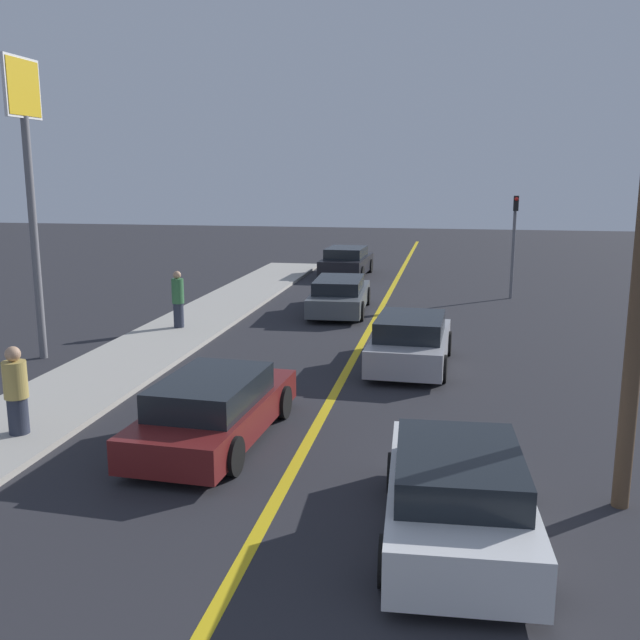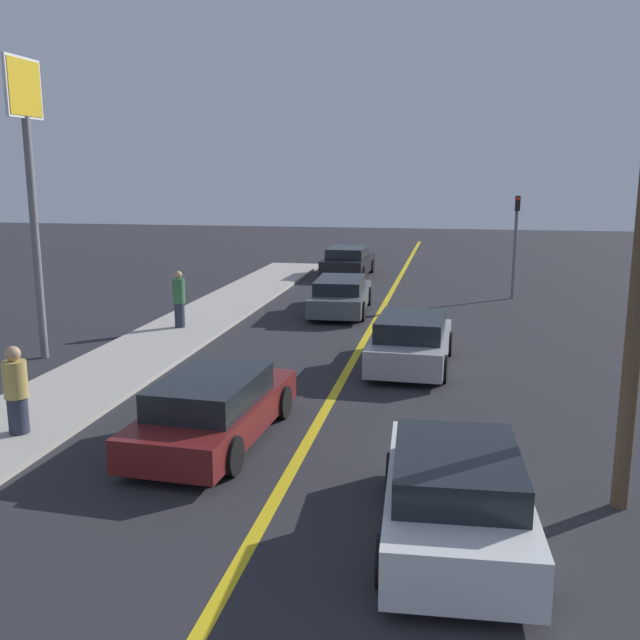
% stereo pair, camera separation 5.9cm
% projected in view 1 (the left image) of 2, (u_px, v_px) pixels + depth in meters
% --- Properties ---
extents(road_center_line, '(0.20, 60.00, 0.01)m').
position_uv_depth(road_center_line, '(365.00, 338.00, 20.63)').
color(road_center_line, gold).
rests_on(road_center_line, ground_plane).
extents(sidewalk_left, '(2.57, 33.69, 0.12)m').
position_uv_depth(sidewalk_left, '(169.00, 337.00, 20.50)').
color(sidewalk_left, '#ADA89E').
rests_on(sidewalk_left, ground_plane).
extents(car_near_right_lane, '(2.05, 4.09, 1.29)m').
position_uv_depth(car_near_right_lane, '(457.00, 494.00, 9.19)').
color(car_near_right_lane, silver).
rests_on(car_near_right_lane, ground_plane).
extents(car_ahead_center, '(2.04, 4.55, 1.23)m').
position_uv_depth(car_ahead_center, '(215.00, 409.00, 12.61)').
color(car_ahead_center, maroon).
rests_on(car_ahead_center, ground_plane).
extents(car_far_distant, '(2.01, 4.10, 1.30)m').
position_uv_depth(car_far_distant, '(410.00, 342.00, 17.47)').
color(car_far_distant, '#9E9EA3').
rests_on(car_far_distant, ground_plane).
extents(car_parked_left_lot, '(2.04, 4.77, 1.20)m').
position_uv_depth(car_parked_left_lot, '(340.00, 295.00, 24.33)').
color(car_parked_left_lot, '#4C5156').
rests_on(car_parked_left_lot, ground_plane).
extents(car_oncoming_far, '(2.11, 4.33, 1.34)m').
position_uv_depth(car_oncoming_far, '(347.00, 262.00, 32.91)').
color(car_oncoming_far, black).
rests_on(car_oncoming_far, ground_plane).
extents(pedestrian_mid_group, '(0.42, 0.42, 1.60)m').
position_uv_depth(pedestrian_mid_group, '(16.00, 391.00, 12.61)').
color(pedestrian_mid_group, '#282D3D').
rests_on(pedestrian_mid_group, sidewalk_left).
extents(pedestrian_far_standing, '(0.36, 0.36, 1.71)m').
position_uv_depth(pedestrian_far_standing, '(178.00, 299.00, 21.35)').
color(pedestrian_far_standing, '#282D3D').
rests_on(pedestrian_far_standing, sidewalk_left).
extents(traffic_light, '(0.18, 0.40, 3.86)m').
position_uv_depth(traffic_light, '(514.00, 236.00, 26.62)').
color(traffic_light, slate).
rests_on(traffic_light, ground_plane).
extents(roadside_sign, '(0.20, 1.44, 7.41)m').
position_uv_depth(roadside_sign, '(27.00, 149.00, 17.35)').
color(roadside_sign, slate).
rests_on(roadside_sign, ground_plane).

